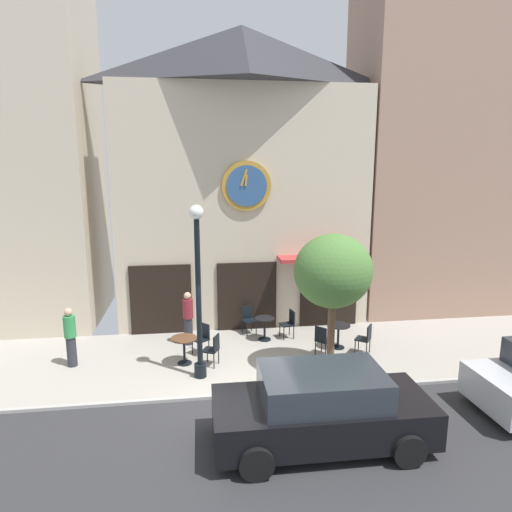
{
  "coord_description": "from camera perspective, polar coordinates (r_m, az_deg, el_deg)",
  "views": [
    {
      "loc": [
        -0.92,
        -10.0,
        5.54
      ],
      "look_at": [
        0.76,
        2.29,
        2.98
      ],
      "focal_mm": 31.93,
      "sensor_mm": 36.0,
      "label": 1
    }
  ],
  "objects": [
    {
      "name": "street_lamp",
      "position": [
        11.66,
        -7.23,
        -4.58
      ],
      "size": [
        0.36,
        0.36,
        4.53
      ],
      "color": "black",
      "rests_on": "ground_plane"
    },
    {
      "name": "cafe_table_center_right",
      "position": [
        14.55,
        1.09,
        -8.68
      ],
      "size": [
        0.62,
        0.62,
        0.73
      ],
      "color": "black",
      "rests_on": "ground_plane"
    },
    {
      "name": "ground_plane",
      "position": [
        11.11,
        -2.12,
        -18.39
      ],
      "size": [
        26.5,
        10.01,
        0.13
      ],
      "color": "#9E998E"
    },
    {
      "name": "parked_car_black",
      "position": [
        9.58,
        8.23,
        -18.38
      ],
      "size": [
        4.32,
        2.05,
        1.55
      ],
      "color": "black",
      "rests_on": "ground_plane"
    },
    {
      "name": "cafe_chair_corner",
      "position": [
        13.55,
        8.31,
        -10.18
      ],
      "size": [
        0.57,
        0.57,
        0.9
      ],
      "color": "black",
      "rests_on": "ground_plane"
    },
    {
      "name": "cafe_chair_left_end",
      "position": [
        13.89,
        13.58,
        -9.84
      ],
      "size": [
        0.56,
        0.56,
        0.9
      ],
      "color": "black",
      "rests_on": "ground_plane"
    },
    {
      "name": "neighbor_building_right",
      "position": [
        18.78,
        22.17,
        15.93
      ],
      "size": [
        6.22,
        3.52,
        14.42
      ],
      "color": "#9E7A66",
      "rests_on": "ground_plane"
    },
    {
      "name": "cafe_chair_facing_wall",
      "position": [
        14.76,
        4.18,
        -8.22
      ],
      "size": [
        0.47,
        0.47,
        0.9
      ],
      "color": "black",
      "rests_on": "ground_plane"
    },
    {
      "name": "street_tree",
      "position": [
        11.9,
        9.64,
        -1.95
      ],
      "size": [
        2.04,
        1.84,
        3.76
      ],
      "color": "brown",
      "rests_on": "ground_plane"
    },
    {
      "name": "cafe_chair_near_lamp",
      "position": [
        12.84,
        -5.39,
        -11.37
      ],
      "size": [
        0.53,
        0.53,
        0.9
      ],
      "color": "black",
      "rests_on": "ground_plane"
    },
    {
      "name": "pedestrian_maroon",
      "position": [
        14.25,
        -8.51,
        -7.64
      ],
      "size": [
        0.33,
        0.33,
        1.67
      ],
      "color": "#2D2D38",
      "rests_on": "ground_plane"
    },
    {
      "name": "cafe_chair_mid_row",
      "position": [
        13.66,
        -6.73,
        -9.96
      ],
      "size": [
        0.56,
        0.56,
        0.9
      ],
      "color": "black",
      "rests_on": "ground_plane"
    },
    {
      "name": "cafe_table_leftmost",
      "position": [
        14.16,
        10.28,
        -9.29
      ],
      "size": [
        0.7,
        0.7,
        0.74
      ],
      "color": "black",
      "rests_on": "ground_plane"
    },
    {
      "name": "cafe_table_center",
      "position": [
        13.05,
        -9.0,
        -10.96
      ],
      "size": [
        0.74,
        0.74,
        0.77
      ],
      "color": "black",
      "rests_on": "ground_plane"
    },
    {
      "name": "cafe_chair_by_entrance",
      "position": [
        15.12,
        -1.0,
        -7.7
      ],
      "size": [
        0.51,
        0.51,
        0.9
      ],
      "color": "black",
      "rests_on": "ground_plane"
    },
    {
      "name": "clock_building",
      "position": [
        15.78,
        -1.69,
        10.02
      ],
      "size": [
        8.47,
        3.48,
        9.87
      ],
      "color": "beige",
      "rests_on": "ground_plane"
    },
    {
      "name": "pedestrian_green",
      "position": [
        13.64,
        -22.23,
        -9.31
      ],
      "size": [
        0.45,
        0.45,
        1.67
      ],
      "color": "#2D2D38",
      "rests_on": "ground_plane"
    }
  ]
}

